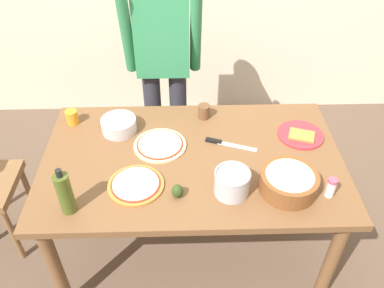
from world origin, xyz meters
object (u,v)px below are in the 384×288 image
Objects in this scene: person_cook at (163,59)px; steel_pot at (232,182)px; olive_oil_bottle at (65,193)px; plate_with_slice at (301,135)px; pizza_raw_on_board at (160,145)px; popcorn_bowl at (289,181)px; salt_shaker at (331,188)px; pizza_cooked_on_tray at (136,185)px; avocado at (177,191)px; cup_orange at (72,117)px; cup_small_brown at (204,111)px; chef_knife at (225,143)px; mixing_bowl_steel at (119,125)px; dining_table at (192,169)px.

person_cook reaches higher than steel_pot.
plate_with_slice is at bearing 22.97° from olive_oil_bottle.
popcorn_bowl reaches higher than pizza_raw_on_board.
plate_with_slice is 2.45× the size of salt_shaker.
pizza_cooked_on_tray is (-0.11, -0.30, -0.00)m from pizza_raw_on_board.
popcorn_bowl is (-0.16, -0.41, 0.05)m from plate_with_slice.
person_cook is 15.28× the size of salt_shaker.
olive_oil_bottle reaches higher than steel_pot.
steel_pot is (0.35, -1.01, -0.11)m from person_cook.
olive_oil_bottle is 0.77m from steel_pot.
olive_oil_bottle is (-0.41, -1.10, -0.07)m from person_cook.
salt_shaker reaches higher than avocado.
olive_oil_bottle is at bearing -153.99° from pizza_cooked_on_tray.
cup_orange is at bearing 135.97° from avocado.
popcorn_bowl is 0.54m from avocado.
person_cook is 19.06× the size of cup_small_brown.
steel_pot is 0.62× the size of chef_knife.
mixing_bowl_steel reaches higher than chef_knife.
cup_small_brown is at bearing 75.91° from avocado.
person_cook is 0.98m from pizza_cooked_on_tray.
person_cook is at bearing 118.14° from chef_knife.
mixing_bowl_steel is 0.61m from olive_oil_bottle.
olive_oil_bottle is (-1.20, -0.51, 0.11)m from plate_with_slice.
cup_small_brown is at bearing 2.61° from cup_orange.
avocado is (-0.70, -0.44, 0.03)m from plate_with_slice.
person_cook reaches higher than olive_oil_bottle.
avocado reaches higher than chef_knife.
steel_pot is (0.76, 0.09, -0.05)m from olive_oil_bottle.
pizza_raw_on_board reaches higher than dining_table.
popcorn_bowl reaches higher than avocado.
plate_with_slice is 0.58m from cup_small_brown.
person_cook is 5.79× the size of popcorn_bowl.
avocado is (-0.16, -0.63, -0.01)m from cup_small_brown.
chef_knife is (0.76, 0.45, -0.11)m from olive_oil_bottle.
olive_oil_bottle is 1.48× the size of steel_pot.
popcorn_bowl is 0.71m from cup_small_brown.
avocado reaches higher than dining_table.
cup_orange is (-1.32, 0.16, 0.03)m from plate_with_slice.
salt_shaker is 0.38× the size of chef_knife.
pizza_cooked_on_tray is 0.99× the size of chef_knife.
cup_small_brown is (0.08, 0.36, 0.13)m from dining_table.
olive_oil_bottle is at bearing -171.95° from avocado.
cup_orange is 0.80× the size of salt_shaker.
olive_oil_bottle is at bearing -105.77° from mixing_bowl_steel.
popcorn_bowl is at bearing -51.69° from chef_knife.
popcorn_bowl is 0.27m from steel_pot.
steel_pot is 1.64× the size of salt_shaker.
plate_with_slice reaches higher than dining_table.
popcorn_bowl is 0.45m from chef_knife.
cup_orange is (-0.41, 0.52, 0.03)m from pizza_cooked_on_tray.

